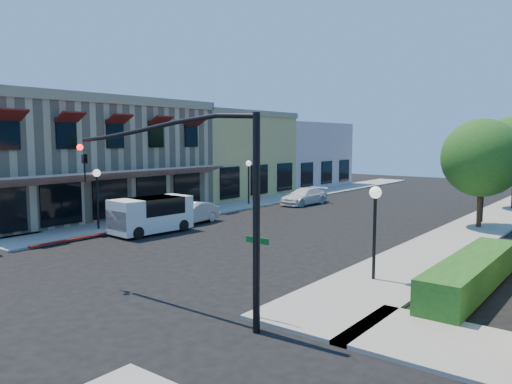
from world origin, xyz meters
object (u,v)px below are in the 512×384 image
Objects in this scene: street_name_sign at (257,264)px; lamppost_right_far at (484,180)px; parked_car_c at (304,196)px; street_tree_a at (482,158)px; lamppost_left_far at (249,171)px; parked_car_d at (305,196)px; signal_mast_arm at (198,180)px; lamppost_left_near at (97,184)px; white_van at (150,213)px; lamppost_right_near at (375,209)px; parked_car_b at (192,213)px; parked_car_a at (159,218)px.

lamppost_right_far reaches higher than street_name_sign.
street_tree_a is at bearing -7.49° from parked_car_c.
lamppost_left_far is 17.12m from lamppost_right_far.
signal_mast_arm is at bearing -61.18° from parked_car_d.
lamppost_left_near is 1.00× the size of lamppost_left_far.
street_name_sign is 26.11m from parked_car_c.
street_name_sign is 0.54× the size of white_van.
lamppost_left_near is 1.00× the size of lamppost_right_near.
white_van is (-14.00, 1.34, -1.57)m from lamppost_right_near.
lamppost_left_near is 23.35m from lamppost_right_far.
signal_mast_arm reaches higher than parked_car_b.
lamppost_right_far is (2.64, 22.50, -1.35)m from signal_mast_arm.
lamppost_right_far reaches higher than parked_car_d.
signal_mast_arm is at bearing -112.12° from lamppost_right_near.
lamppost_left_far is (-16.00, 19.80, 1.04)m from street_name_sign.
white_van is 1.10× the size of parked_car_d.
street_name_sign is at bearing -24.26° from parked_car_a.
lamppost_left_far is (-14.36, 20.50, -1.35)m from signal_mast_arm.
parked_car_b reaches higher than parked_car_d.
street_name_sign is (-1.30, -19.80, -2.50)m from street_tree_a.
lamppost_left_far is 5.32m from parked_car_d.
parked_car_d is at bearing 115.29° from signal_mast_arm.
parked_car_a is (-14.70, -13.45, -2.07)m from lamppost_right_far.
signal_mast_arm is at bearing -55.00° from lamppost_left_far.
lamppost_right_far is (-0.30, 2.00, -1.46)m from street_tree_a.
street_name_sign is at bearing -28.77° from white_van.
street_name_sign reaches higher than parked_car_c.
parked_car_d is at bearing 171.99° from lamppost_right_far.
lamppost_left_far is (0.00, 14.00, 0.00)m from lamppost_left_near.
lamppost_right_near is 23.04m from parked_car_d.
white_van is at bearing 24.08° from lamppost_left_near.
street_tree_a reaches higher than lamppost_left_far.
street_tree_a is 1.39× the size of white_van.
street_tree_a is at bearing 44.45° from parked_car_a.
parked_car_a is at bearing -88.24° from parked_car_d.
white_van is (-14.00, -14.66, -1.57)m from lamppost_right_far.
parked_car_d is at bearing 81.22° from lamppost_left_near.
parked_car_d is at bearing 84.36° from parked_car_b.
parked_car_b is at bearing 135.65° from signal_mast_arm.
signal_mast_arm is 22.70m from lamppost_right_far.
lamppost_right_near is at bearing -23.93° from parked_car_b.
parked_car_a is (-13.70, 8.35, -1.03)m from street_name_sign.
lamppost_right_near is at bearing -39.47° from lamppost_left_far.
lamppost_left_far reaches higher than street_name_sign.
white_van is at bearing -85.72° from parked_car_d.
lamppost_left_far is at bearing 180.00° from street_tree_a.
lamppost_left_near is at bearing 160.07° from street_name_sign.
lamppost_right_far is at bearing 46.31° from white_van.
parked_car_d is (2.78, 18.00, -2.15)m from lamppost_left_near.
parked_car_c is (3.32, 3.00, -2.07)m from lamppost_left_far.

